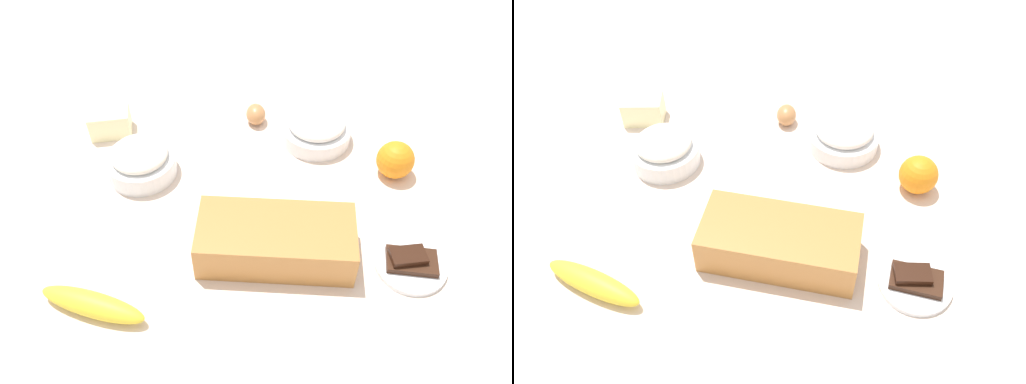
# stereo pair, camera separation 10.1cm
# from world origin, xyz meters

# --- Properties ---
(ground_plane) EXTENTS (2.40, 2.40, 0.02)m
(ground_plane) POSITION_xyz_m (0.00, 0.00, -0.01)
(ground_plane) COLOR beige
(loaf_pan) EXTENTS (0.30, 0.18, 0.08)m
(loaf_pan) POSITION_xyz_m (-0.02, 0.12, 0.04)
(loaf_pan) COLOR #B77A3D
(loaf_pan) RESTS_ON ground_plane
(flour_bowl) EXTENTS (0.15, 0.15, 0.07)m
(flour_bowl) POSITION_xyz_m (0.23, -0.12, 0.03)
(flour_bowl) COLOR white
(flour_bowl) RESTS_ON ground_plane
(sugar_bowl) EXTENTS (0.16, 0.16, 0.07)m
(sugar_bowl) POSITION_xyz_m (-0.16, -0.18, 0.03)
(sugar_bowl) COLOR white
(sugar_bowl) RESTS_ON ground_plane
(banana) EXTENTS (0.19, 0.12, 0.04)m
(banana) POSITION_xyz_m (0.30, 0.20, 0.02)
(banana) COLOR yellow
(banana) RESTS_ON ground_plane
(orange_fruit) EXTENTS (0.08, 0.08, 0.08)m
(orange_fruit) POSITION_xyz_m (-0.30, -0.06, 0.04)
(orange_fruit) COLOR orange
(orange_fruit) RESTS_ON ground_plane
(butter_block) EXTENTS (0.09, 0.07, 0.06)m
(butter_block) POSITION_xyz_m (0.30, -0.26, 0.03)
(butter_block) COLOR #F4EDB2
(butter_block) RESTS_ON ground_plane
(egg_near_butter) EXTENTS (0.05, 0.06, 0.04)m
(egg_near_butter) POSITION_xyz_m (-0.03, -0.26, 0.02)
(egg_near_butter) COLOR #BB7E4C
(egg_near_butter) RESTS_ON ground_plane
(chocolate_plate) EXTENTS (0.13, 0.13, 0.03)m
(chocolate_plate) POSITION_xyz_m (-0.26, 0.18, 0.01)
(chocolate_plate) COLOR white
(chocolate_plate) RESTS_ON ground_plane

